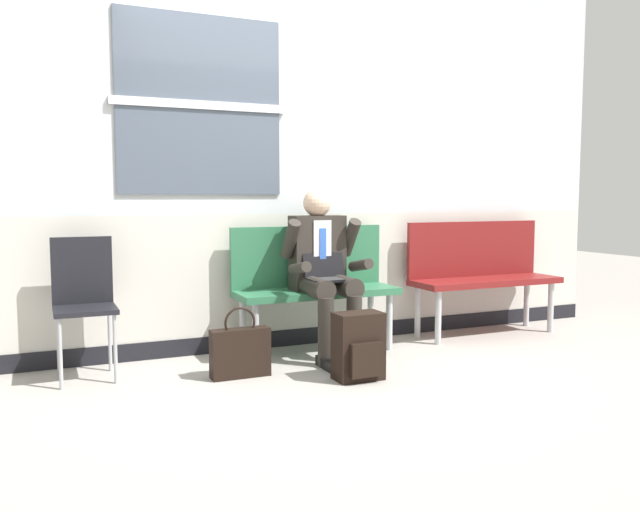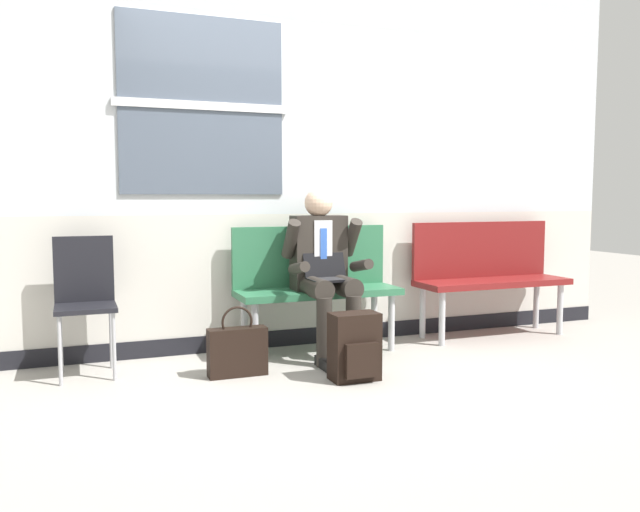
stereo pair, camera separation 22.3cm
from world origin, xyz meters
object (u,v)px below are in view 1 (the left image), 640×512
at_px(bench_empty, 480,269).
at_px(backpack, 359,347).
at_px(bench_with_person, 313,279).
at_px(person_seated, 324,268).
at_px(folding_chair, 84,294).
at_px(handbag, 240,352).

bearing_deg(bench_empty, backpack, -152.13).
height_order(bench_with_person, person_seated, person_seated).
relative_size(bench_with_person, person_seated, 1.00).
bearing_deg(person_seated, bench_with_person, 90.00).
height_order(bench_empty, person_seated, person_seated).
height_order(bench_with_person, backpack, bench_with_person).
height_order(person_seated, folding_chair, person_seated).
bearing_deg(bench_with_person, handbag, -146.24).
height_order(bench_empty, backpack, bench_empty).
relative_size(bench_with_person, handbag, 2.66).
height_order(bench_with_person, bench_empty, bench_empty).
bearing_deg(person_seated, backpack, -94.36).
xyz_separation_m(person_seated, folding_chair, (-1.64, 0.14, -0.11)).
height_order(person_seated, backpack, person_seated).
xyz_separation_m(backpack, handbag, (-0.68, 0.37, -0.04)).
bearing_deg(folding_chair, handbag, -24.59).
xyz_separation_m(person_seated, backpack, (-0.05, -0.65, -0.44)).
bearing_deg(bench_with_person, backpack, -93.32).
bearing_deg(backpack, person_seated, 85.64).
relative_size(bench_with_person, bench_empty, 0.93).
xyz_separation_m(bench_with_person, bench_empty, (1.56, 0.00, 0.01)).
bearing_deg(bench_with_person, person_seated, -90.00).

